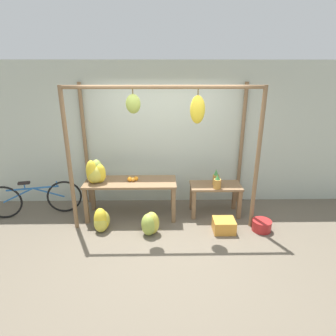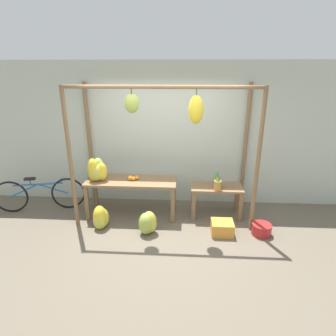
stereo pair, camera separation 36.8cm
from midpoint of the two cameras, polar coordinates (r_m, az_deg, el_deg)
ground_plane at (r=4.69m, az=0.73°, el=-14.79°), size 20.00×20.00×0.00m
shop_wall_back at (r=5.58m, az=1.60°, el=6.66°), size 8.00×0.08×2.80m
stall_awning at (r=4.71m, az=1.89°, el=7.63°), size 3.15×1.14×2.42m
display_table_main at (r=5.23m, az=-5.45°, el=-3.56°), size 1.66×0.60×0.71m
display_table_side at (r=5.34m, az=11.74°, el=-4.99°), size 0.94×0.48×0.60m
banana_pile_on_table at (r=5.21m, az=-12.29°, el=-0.53°), size 0.43×0.42×0.43m
orange_pile at (r=5.17m, az=-5.06°, el=-2.08°), size 0.20×0.12×0.09m
pineapple_cluster at (r=5.21m, az=12.02°, el=-2.69°), size 0.15×0.33×0.31m
banana_pile_ground_left at (r=5.06m, az=-11.51°, el=-10.06°), size 0.36×0.37×0.42m
banana_pile_ground_right at (r=4.83m, az=-1.96°, el=-11.06°), size 0.38×0.45×0.40m
fruit_crate_white at (r=4.95m, az=13.09°, el=-11.79°), size 0.37×0.32×0.22m
blue_bucket at (r=5.13m, az=20.47°, el=-11.63°), size 0.32×0.32×0.19m
parked_bicycle at (r=5.94m, az=-23.04°, el=-4.96°), size 1.68×0.40×0.69m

